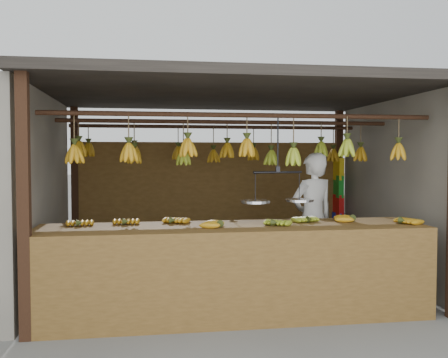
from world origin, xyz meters
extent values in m
plane|color=#5B5B57|center=(0.00, 0.00, 0.00)|extent=(80.00, 80.00, 0.00)
cube|color=black|center=(-2.00, -1.50, 1.15)|extent=(0.10, 0.10, 2.30)
cube|color=black|center=(-2.00, 1.50, 1.15)|extent=(0.10, 0.10, 2.30)
cube|color=black|center=(2.00, 1.50, 1.15)|extent=(0.10, 0.10, 2.30)
cube|color=black|center=(0.00, 0.00, 2.35)|extent=(4.30, 3.30, 0.10)
cylinder|color=black|center=(0.00, -1.00, 2.00)|extent=(4.00, 0.05, 0.05)
cylinder|color=black|center=(0.00, 0.00, 2.00)|extent=(4.00, 0.05, 0.05)
cylinder|color=black|center=(0.00, 1.00, 2.00)|extent=(4.00, 0.05, 0.05)
cube|color=brown|center=(0.00, 1.50, 0.90)|extent=(4.00, 0.06, 1.80)
cube|color=brown|center=(-0.12, -1.10, 0.86)|extent=(3.84, 0.85, 0.08)
cube|color=brown|center=(-0.12, -1.53, 0.45)|extent=(3.84, 0.04, 0.90)
cube|color=black|center=(-1.94, -1.48, 0.41)|extent=(0.07, 0.07, 0.82)
cube|color=black|center=(1.70, -1.48, 0.41)|extent=(0.07, 0.07, 0.82)
cube|color=black|center=(-1.94, -0.72, 0.41)|extent=(0.07, 0.07, 0.82)
cube|color=black|center=(1.70, -0.72, 0.41)|extent=(0.07, 0.07, 0.82)
ellipsoid|color=#B67E13|center=(-1.62, -0.97, 0.93)|extent=(0.20, 0.25, 0.06)
ellipsoid|color=#B67E13|center=(-1.18, -0.94, 0.93)|extent=(0.18, 0.24, 0.06)
ellipsoid|color=#B67E13|center=(-0.71, -0.91, 0.93)|extent=(0.27, 0.29, 0.06)
ellipsoid|color=#B67E13|center=(-0.26, -1.21, 0.93)|extent=(0.29, 0.26, 0.06)
ellipsoid|color=#92A523|center=(0.27, -1.23, 0.93)|extent=(0.28, 0.30, 0.06)
ellipsoid|color=#92A523|center=(0.69, -1.04, 0.93)|extent=(0.24, 0.28, 0.06)
ellipsoid|color=#B67E13|center=(1.18, -0.97, 0.93)|extent=(0.28, 0.25, 0.06)
ellipsoid|color=#B67E13|center=(1.58, -1.27, 0.93)|extent=(0.29, 0.25, 0.06)
ellipsoid|color=#B67E13|center=(-1.65, -0.96, 1.61)|extent=(0.16, 0.16, 0.28)
ellipsoid|color=#B67E13|center=(-1.14, -1.01, 1.62)|extent=(0.16, 0.16, 0.28)
ellipsoid|color=#B67E13|center=(-0.56, -1.00, 1.67)|extent=(0.16, 0.16, 0.28)
ellipsoid|color=#B67E13|center=(0.04, -0.97, 1.67)|extent=(0.16, 0.16, 0.28)
ellipsoid|color=#92A523|center=(0.53, -0.98, 1.58)|extent=(0.16, 0.16, 0.28)
ellipsoid|color=#92A523|center=(1.08, -1.03, 1.67)|extent=(0.16, 0.16, 0.28)
ellipsoid|color=#B67E13|center=(1.67, -1.01, 1.64)|extent=(0.16, 0.16, 0.28)
ellipsoid|color=#B67E13|center=(-1.74, 0.02, 1.67)|extent=(0.16, 0.16, 0.28)
ellipsoid|color=#B67E13|center=(-1.11, 0.04, 1.59)|extent=(0.16, 0.16, 0.28)
ellipsoid|color=#92A523|center=(-0.53, 0.00, 1.57)|extent=(0.16, 0.16, 0.28)
ellipsoid|color=#B67E13|center=(-0.01, 0.01, 1.66)|extent=(0.16, 0.16, 0.28)
ellipsoid|color=#92A523|center=(0.54, 0.01, 1.57)|extent=(0.16, 0.16, 0.28)
ellipsoid|color=#92A523|center=(1.16, -0.05, 1.68)|extent=(0.16, 0.16, 0.28)
ellipsoid|color=#B67E13|center=(1.71, 0.05, 1.62)|extent=(0.16, 0.16, 0.28)
ellipsoid|color=#B67E13|center=(-1.75, 1.02, 1.68)|extent=(0.16, 0.16, 0.28)
ellipsoid|color=#B67E13|center=(-1.14, 1.00, 1.66)|extent=(0.16, 0.16, 0.28)
ellipsoid|color=#B67E13|center=(-0.54, 1.03, 1.63)|extent=(0.16, 0.16, 0.28)
ellipsoid|color=#B67E13|center=(-0.05, 0.95, 1.59)|extent=(0.16, 0.16, 0.28)
ellipsoid|color=#B67E13|center=(0.53, 1.02, 1.62)|extent=(0.16, 0.16, 0.28)
ellipsoid|color=#B67E13|center=(1.13, 1.05, 1.58)|extent=(0.16, 0.16, 0.28)
ellipsoid|color=#B67E13|center=(1.72, 1.01, 1.61)|extent=(0.16, 0.16, 0.28)
cylinder|color=black|center=(0.36, -1.00, 1.71)|extent=(0.02, 0.02, 0.58)
cylinder|color=black|center=(0.36, -1.00, 1.42)|extent=(0.53, 0.12, 0.02)
cylinder|color=silver|center=(0.11, -1.05, 1.12)|extent=(0.29, 0.29, 0.02)
cylinder|color=silver|center=(0.60, -0.95, 1.12)|extent=(0.29, 0.29, 0.02)
imported|color=white|center=(1.06, -0.03, 0.82)|extent=(0.69, 0.55, 1.63)
cube|color=yellow|center=(1.94, 1.35, 1.40)|extent=(0.08, 0.26, 0.34)
cube|color=#199926|center=(1.94, 1.35, 1.13)|extent=(0.08, 0.26, 0.34)
cube|color=red|center=(1.94, 1.35, 0.83)|extent=(0.08, 0.26, 0.34)
cube|color=#1426BF|center=(1.94, 1.35, 0.55)|extent=(0.08, 0.26, 0.34)
camera|label=1|loc=(-0.95, -5.94, 1.58)|focal=40.00mm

